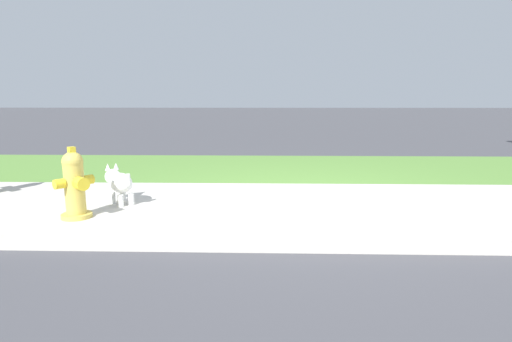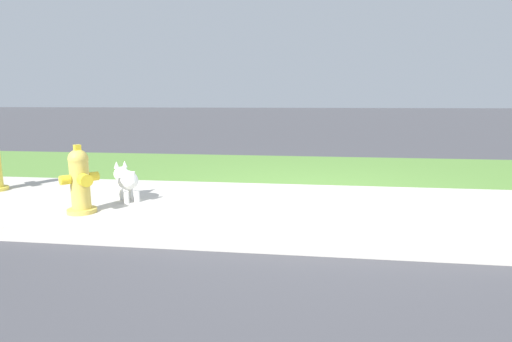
% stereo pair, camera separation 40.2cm
% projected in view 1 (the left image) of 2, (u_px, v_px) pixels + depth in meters
% --- Properties ---
extents(ground_plane, '(120.00, 120.00, 0.00)m').
position_uv_depth(ground_plane, '(309.00, 207.00, 4.19)').
color(ground_plane, '#424247').
extents(sidewalk_pavement, '(18.00, 2.29, 0.01)m').
position_uv_depth(sidewalk_pavement, '(309.00, 206.00, 4.19)').
color(sidewalk_pavement, '#BCB7AD').
rests_on(sidewalk_pavement, ground).
extents(grass_verge, '(18.00, 2.78, 0.01)m').
position_uv_depth(grass_verge, '(293.00, 167.00, 6.68)').
color(grass_verge, '#568438').
rests_on(grass_verge, ground).
extents(street_curb, '(18.00, 0.16, 0.12)m').
position_uv_depth(street_curb, '(326.00, 242.00, 2.97)').
color(street_curb, '#BCB7AD').
rests_on(street_curb, ground).
extents(fire_hydrant_at_driveway, '(0.33, 0.34, 0.68)m').
position_uv_depth(fire_hydrant_at_driveway, '(75.00, 185.00, 3.71)').
color(fire_hydrant_at_driveway, gold).
rests_on(fire_hydrant_at_driveway, ground).
extents(small_white_dog, '(0.42, 0.43, 0.43)m').
position_uv_depth(small_white_dog, '(119.00, 182.00, 4.26)').
color(small_white_dog, white).
rests_on(small_white_dog, ground).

